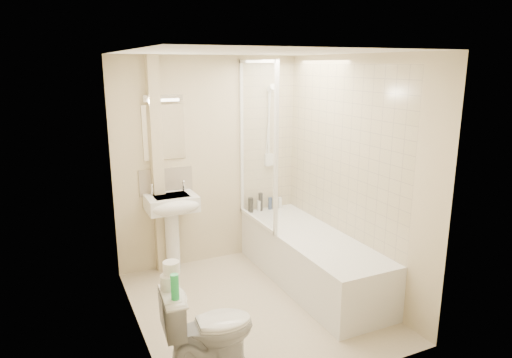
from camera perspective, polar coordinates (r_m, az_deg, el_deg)
name	(u,v)px	position (r m, az deg, el deg)	size (l,w,h in m)	color
floor	(255,305)	(4.64, -0.14, -15.53)	(2.50, 2.50, 0.00)	beige
wall_back	(209,162)	(5.31, -5.84, 2.13)	(2.20, 0.02, 2.40)	beige
wall_left	(133,203)	(3.87, -15.11, -2.87)	(0.02, 2.50, 2.40)	beige
wall_right	(353,176)	(4.74, 12.01, 0.42)	(0.02, 2.50, 2.40)	beige
ceiling	(255,52)	(4.04, -0.16, 15.58)	(2.20, 2.50, 0.02)	white
tile_back	(268,139)	(5.55, 1.50, 5.07)	(0.70, 0.01, 1.75)	beige
tile_right	(341,151)	(4.84, 10.62, 3.50)	(0.01, 2.10, 1.75)	beige
pipe_boxing	(157,168)	(5.09, -12.22, 1.35)	(0.12, 0.12, 2.40)	beige
splashback	(166,181)	(5.20, -11.17, -0.26)	(0.60, 0.01, 0.30)	beige
mirror	(164,132)	(5.09, -11.46, 5.74)	(0.46, 0.01, 0.60)	white
strip_light	(163,98)	(5.03, -11.61, 9.88)	(0.42, 0.07, 0.07)	silver
bathtub	(310,257)	(4.99, 6.81, -9.70)	(0.70, 2.10, 0.55)	white
shower_screen	(257,144)	(5.00, 0.16, 4.37)	(0.04, 0.92, 1.80)	white
shower_fixture	(269,129)	(5.49, 1.70, 6.25)	(0.10, 0.16, 0.99)	white
pedestal_sink	(173,212)	(5.07, -10.38, -4.12)	(0.54, 0.49, 1.04)	white
bottle_black_a	(251,205)	(5.54, -0.66, -3.26)	(0.06, 0.06, 0.18)	black
bottle_white_a	(259,206)	(5.60, 0.37, -3.35)	(0.05, 0.05, 0.13)	silver
bottle_black_b	(261,202)	(5.59, 0.58, -2.87)	(0.05, 0.05, 0.22)	black
bottle_blue	(270,203)	(5.66, 1.77, -3.07)	(0.05, 0.05, 0.15)	navy
bottle_cream	(275,202)	(5.68, 2.36, -2.90)	(0.07, 0.07, 0.17)	beige
bottle_white_b	(280,203)	(5.72, 2.99, -2.96)	(0.05, 0.05, 0.14)	white
toilet	(209,328)	(3.66, -5.93, -18.07)	(0.72, 0.44, 0.70)	white
toilet_roll_lower	(169,282)	(3.47, -10.88, -12.54)	(0.12, 0.12, 0.11)	white
toilet_roll_upper	(171,268)	(3.45, -10.56, -10.84)	(0.12, 0.12, 0.09)	white
green_bottle	(175,287)	(3.31, -10.11, -13.14)	(0.06, 0.06, 0.19)	#29C45C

